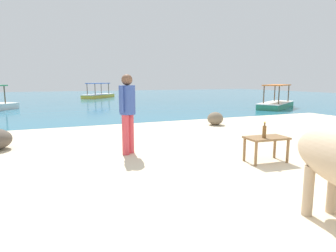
{
  "coord_description": "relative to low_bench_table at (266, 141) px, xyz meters",
  "views": [
    {
      "loc": [
        -2.33,
        -2.75,
        1.54
      ],
      "look_at": [
        0.12,
        3.0,
        0.55
      ],
      "focal_mm": 30.93,
      "sensor_mm": 36.0,
      "label": 1
    }
  ],
  "objects": [
    {
      "name": "person_standing",
      "position": [
        -2.18,
        1.58,
        0.56
      ],
      "size": [
        0.41,
        0.36,
        1.62
      ],
      "rotation": [
        0.0,
        0.0,
        2.28
      ],
      "color": "#CC3D47",
      "rests_on": "sand_beach"
    },
    {
      "name": "low_bench_table",
      "position": [
        0.0,
        0.0,
        0.0
      ],
      "size": [
        0.79,
        0.5,
        0.47
      ],
      "rotation": [
        0.0,
        0.0,
        -0.08
      ],
      "color": "brown",
      "rests_on": "sand_beach"
    },
    {
      "name": "shore_rock_large",
      "position": [
        1.57,
        4.23,
        -0.17
      ],
      "size": [
        0.64,
        0.66,
        0.44
      ],
      "primitive_type": "ellipsoid",
      "rotation": [
        0.0,
        0.0,
        1.34
      ],
      "color": "#756651",
      "rests_on": "sand_beach"
    },
    {
      "name": "boat_yellow",
      "position": [
        0.63,
        21.67,
        -0.14
      ],
      "size": [
        3.33,
        3.49,
        1.29
      ],
      "rotation": [
        0.0,
        0.0,
        0.83
      ],
      "color": "gold",
      "rests_on": "water_surface"
    },
    {
      "name": "sand_beach",
      "position": [
        -1.38,
        -1.34,
        -0.41
      ],
      "size": [
        18.0,
        14.0,
        0.04
      ],
      "primitive_type": "cube",
      "color": "beige",
      "rests_on": "ground"
    },
    {
      "name": "boat_green",
      "position": [
        8.08,
        8.31,
        -0.14
      ],
      "size": [
        3.72,
        2.94,
        1.29
      ],
      "rotation": [
        0.0,
        0.0,
        0.57
      ],
      "color": "#338E66",
      "rests_on": "water_surface"
    },
    {
      "name": "water_surface",
      "position": [
        -1.38,
        20.66,
        -0.43
      ],
      "size": [
        60.0,
        36.0,
        0.03
      ],
      "primitive_type": "cube",
      "color": "teal",
      "rests_on": "ground"
    },
    {
      "name": "bottle",
      "position": [
        -0.11,
        -0.06,
        0.2
      ],
      "size": [
        0.07,
        0.07,
        0.3
      ],
      "color": "brown",
      "rests_on": "low_bench_table"
    }
  ]
}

